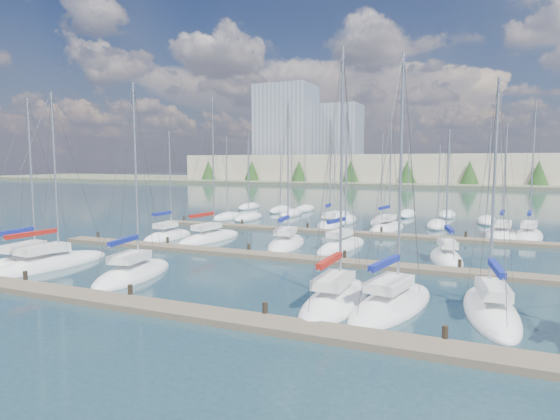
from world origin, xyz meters
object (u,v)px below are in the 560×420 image
at_px(sailboat_r, 529,235).
at_px(sailboat_o, 329,225).
at_px(sailboat_b, 49,264).
at_px(sailboat_c, 133,274).
at_px(sailboat_a, 28,262).
at_px(sailboat_i, 210,238).
at_px(sailboat_p, 387,228).
at_px(sailboat_h, 168,237).
at_px(sailboat_d, 336,300).
at_px(sailboat_q, 502,235).
at_px(sailboat_l, 446,258).
at_px(sailboat_k, 342,246).
at_px(sailboat_f, 491,311).
at_px(sailboat_e, 392,304).
at_px(sailboat_j, 286,243).

bearing_deg(sailboat_r, sailboat_o, -173.15).
bearing_deg(sailboat_b, sailboat_c, 5.54).
height_order(sailboat_a, sailboat_i, sailboat_i).
bearing_deg(sailboat_p, sailboat_h, -133.52).
bearing_deg(sailboat_d, sailboat_q, 73.45).
bearing_deg(sailboat_h, sailboat_a, -96.65).
relative_size(sailboat_l, sailboat_i, 0.74).
height_order(sailboat_k, sailboat_r, sailboat_r).
bearing_deg(sailboat_c, sailboat_o, 71.53).
height_order(sailboat_k, sailboat_q, sailboat_k).
relative_size(sailboat_f, sailboat_q, 1.01).
xyz_separation_m(sailboat_b, sailboat_q, (30.13, 27.61, 0.00)).
xyz_separation_m(sailboat_f, sailboat_i, (-24.27, 13.39, 0.01)).
bearing_deg(sailboat_e, sailboat_o, 125.22).
bearing_deg(sailboat_c, sailboat_a, 171.23).
xyz_separation_m(sailboat_b, sailboat_c, (7.44, 0.09, 0.01)).
bearing_deg(sailboat_q, sailboat_d, -102.59).
xyz_separation_m(sailboat_r, sailboat_p, (-13.89, 0.03, -0.00)).
distance_m(sailboat_b, sailboat_h, 13.53).
xyz_separation_m(sailboat_l, sailboat_j, (-13.56, 1.24, -0.00)).
distance_m(sailboat_o, sailboat_c, 28.35).
bearing_deg(sailboat_b, sailboat_e, 4.91).
bearing_deg(sailboat_j, sailboat_p, 55.34).
xyz_separation_m(sailboat_l, sailboat_d, (-4.57, -13.74, 0.00)).
height_order(sailboat_r, sailboat_c, sailboat_r).
xyz_separation_m(sailboat_b, sailboat_o, (12.01, 28.06, 0.02)).
bearing_deg(sailboat_f, sailboat_p, 102.83).
xyz_separation_m(sailboat_l, sailboat_e, (-1.74, -13.27, 0.00)).
height_order(sailboat_r, sailboat_o, sailboat_r).
height_order(sailboat_k, sailboat_i, sailboat_i).
bearing_deg(sailboat_q, sailboat_o, -176.42).
distance_m(sailboat_l, sailboat_c, 22.62).
xyz_separation_m(sailboat_k, sailboat_h, (-17.00, -1.58, -0.01)).
bearing_deg(sailboat_q, sailboat_c, -124.51).
xyz_separation_m(sailboat_b, sailboat_j, (12.24, 14.53, 0.01)).
relative_size(sailboat_q, sailboat_c, 0.92).
xyz_separation_m(sailboat_f, sailboat_d, (-7.43, -1.39, 0.00)).
relative_size(sailboat_p, sailboat_j, 1.02).
height_order(sailboat_f, sailboat_r, sailboat_r).
bearing_deg(sailboat_d, sailboat_r, 69.44).
distance_m(sailboat_k, sailboat_l, 8.84).
bearing_deg(sailboat_o, sailboat_k, -76.93).
xyz_separation_m(sailboat_k, sailboat_r, (15.39, 13.01, -0.00)).
height_order(sailboat_f, sailboat_a, sailboat_a).
height_order(sailboat_l, sailboat_q, sailboat_q).
bearing_deg(sailboat_f, sailboat_h, 148.80).
bearing_deg(sailboat_i, sailboat_a, -108.62).
xyz_separation_m(sailboat_f, sailboat_j, (-16.42, 13.59, 0.00)).
relative_size(sailboat_r, sailboat_j, 1.05).
relative_size(sailboat_o, sailboat_p, 0.95).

